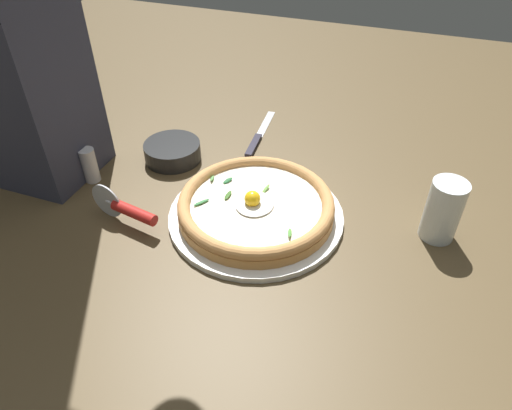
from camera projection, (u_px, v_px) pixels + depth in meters
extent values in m
cube|color=brown|center=(264.00, 238.00, 0.88)|extent=(2.40, 2.40, 0.03)
cylinder|color=white|center=(256.00, 215.00, 0.90)|extent=(0.33, 0.33, 0.01)
cylinder|color=#CF8F4B|center=(256.00, 209.00, 0.89)|extent=(0.30, 0.30, 0.02)
torus|color=tan|center=(256.00, 203.00, 0.88)|extent=(0.30, 0.30, 0.02)
cylinder|color=#F6E9CA|center=(256.00, 204.00, 0.88)|extent=(0.25, 0.25, 0.00)
ellipsoid|color=white|center=(255.00, 204.00, 0.88)|extent=(0.08, 0.07, 0.01)
sphere|color=yellow|center=(252.00, 199.00, 0.87)|extent=(0.03, 0.03, 0.03)
ellipsoid|color=#538B47|center=(212.00, 178.00, 0.94)|extent=(0.03, 0.01, 0.01)
ellipsoid|color=#276934|center=(228.00, 181.00, 0.93)|extent=(0.02, 0.02, 0.01)
ellipsoid|color=#386322|center=(228.00, 195.00, 0.90)|extent=(0.03, 0.01, 0.01)
ellipsoid|color=#498A36|center=(290.00, 233.00, 0.81)|extent=(0.03, 0.01, 0.01)
ellipsoid|color=#61963B|center=(266.00, 189.00, 0.91)|extent=(0.03, 0.01, 0.01)
ellipsoid|color=#32753C|center=(202.00, 201.00, 0.88)|extent=(0.03, 0.03, 0.00)
cylinder|color=black|center=(173.00, 151.00, 1.05)|extent=(0.13, 0.13, 0.04)
cylinder|color=silver|center=(107.00, 201.00, 0.89)|extent=(0.02, 0.07, 0.07)
cylinder|color=silver|center=(111.00, 202.00, 0.88)|extent=(0.01, 0.02, 0.01)
cylinder|color=#B1201A|center=(134.00, 212.00, 0.86)|extent=(0.04, 0.10, 0.02)
cube|color=silver|center=(265.00, 124.00, 1.18)|extent=(0.13, 0.03, 0.00)
cube|color=black|center=(253.00, 146.00, 1.10)|extent=(0.09, 0.02, 0.01)
cylinder|color=silver|center=(443.00, 210.00, 0.83)|extent=(0.06, 0.06, 0.12)
cylinder|color=#E7D27E|center=(439.00, 223.00, 0.85)|extent=(0.06, 0.06, 0.06)
cylinder|color=silver|center=(90.00, 165.00, 0.98)|extent=(0.03, 0.03, 0.08)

